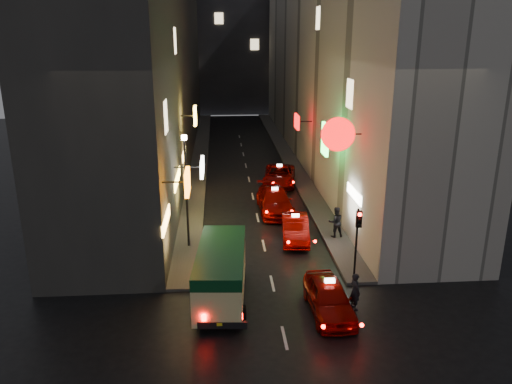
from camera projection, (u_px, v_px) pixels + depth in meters
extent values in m
cube|color=#353330|center=(155.00, 62.00, 44.80)|extent=(6.00, 52.00, 18.00)
cube|color=orange|center=(187.00, 182.00, 22.54)|extent=(0.18, 1.57, 1.07)
cube|color=white|center=(202.00, 167.00, 28.75)|extent=(0.18, 2.51, 0.80)
cube|color=yellow|center=(195.00, 116.00, 34.80)|extent=(0.18, 1.27, 1.32)
cube|color=#FAB757|center=(166.00, 220.00, 23.57)|extent=(0.10, 3.16, 0.55)
cube|color=yellow|center=(177.00, 179.00, 30.28)|extent=(0.10, 4.08, 0.55)
cube|color=#FAB757|center=(184.00, 154.00, 36.52)|extent=(0.10, 3.26, 0.55)
cube|color=#FFE5B2|center=(166.00, 117.00, 24.56)|extent=(0.06, 1.30, 1.60)
cube|color=#FFE5B2|center=(175.00, 41.00, 31.10)|extent=(0.06, 1.30, 1.60)
cube|color=#B7B3A7|center=(330.00, 61.00, 45.95)|extent=(6.00, 52.00, 18.00)
cylinder|color=#F20A0A|center=(338.00, 134.00, 25.79)|extent=(1.77, 0.18, 1.77)
cube|color=#32FF44|center=(325.00, 139.00, 29.90)|extent=(0.18, 1.37, 1.91)
cube|color=#F20A0A|center=(297.00, 122.00, 39.35)|extent=(0.18, 1.73, 1.12)
cube|color=white|center=(354.00, 194.00, 27.42)|extent=(0.10, 2.82, 0.55)
cube|color=#FFE5B2|center=(350.00, 94.00, 27.92)|extent=(0.06, 1.30, 1.60)
cube|color=#FFE5B2|center=(318.00, 18.00, 36.12)|extent=(0.06, 1.30, 1.60)
cube|color=#36373B|center=(232.00, 37.00, 75.19)|extent=(30.00, 10.00, 22.00)
cube|color=#4A4644|center=(200.00, 158.00, 47.77)|extent=(1.50, 52.00, 0.15)
cube|color=#4A4644|center=(288.00, 156.00, 48.38)|extent=(1.50, 52.00, 0.15)
cube|color=#EAE192|center=(221.00, 272.00, 21.95)|extent=(2.42, 5.83, 2.09)
cube|color=#0B3A1C|center=(221.00, 255.00, 21.70)|extent=(2.44, 5.85, 0.52)
cube|color=black|center=(221.00, 265.00, 22.15)|extent=(2.27, 3.56, 0.47)
cube|color=black|center=(222.00, 325.00, 19.56)|extent=(1.96, 0.33, 0.28)
cube|color=#FF0A05|center=(204.00, 318.00, 19.33)|extent=(0.17, 0.06, 0.27)
cube|color=#FF0A05|center=(240.00, 316.00, 19.43)|extent=(0.17, 0.06, 0.27)
cylinder|color=black|center=(203.00, 275.00, 23.93)|extent=(0.21, 0.72, 0.72)
cylinder|color=black|center=(243.00, 314.00, 20.59)|extent=(0.21, 0.72, 0.72)
imported|color=#7B0400|center=(329.00, 295.00, 21.11)|extent=(2.29, 5.30, 1.67)
cube|color=white|center=(330.00, 276.00, 20.83)|extent=(0.43, 0.19, 0.16)
sphere|color=#FF0A05|center=(323.00, 327.00, 18.79)|extent=(0.16, 0.16, 0.16)
sphere|color=#FF0A05|center=(362.00, 325.00, 18.89)|extent=(0.16, 0.16, 0.16)
imported|color=#7B0400|center=(295.00, 226.00, 28.75)|extent=(2.58, 5.28, 1.62)
cube|color=white|center=(296.00, 212.00, 28.48)|extent=(0.44, 0.22, 0.16)
sphere|color=#FF0A05|center=(288.00, 242.00, 26.49)|extent=(0.16, 0.16, 0.16)
sphere|color=#FF0A05|center=(315.00, 241.00, 26.60)|extent=(0.16, 0.16, 0.16)
imported|color=#7B0400|center=(275.00, 199.00, 33.24)|extent=(2.45, 5.67, 1.79)
cube|color=white|center=(275.00, 185.00, 32.94)|extent=(0.42, 0.19, 0.16)
sphere|color=#FF0A05|center=(267.00, 212.00, 30.75)|extent=(0.16, 0.16, 0.16)
sphere|color=#FF0A05|center=(292.00, 211.00, 30.87)|extent=(0.16, 0.16, 0.16)
imported|color=#7B0400|center=(279.00, 174.00, 39.37)|extent=(3.04, 5.64, 1.70)
cube|color=white|center=(280.00, 162.00, 39.09)|extent=(0.44, 0.25, 0.16)
sphere|color=#FF0A05|center=(273.00, 183.00, 37.00)|extent=(0.16, 0.16, 0.16)
sphere|color=#FF0A05|center=(293.00, 182.00, 37.10)|extent=(0.16, 0.16, 0.16)
imported|color=black|center=(355.00, 289.00, 21.38)|extent=(0.58, 0.72, 1.90)
imported|color=black|center=(336.00, 220.00, 28.71)|extent=(0.80, 0.53, 2.04)
cylinder|color=black|center=(356.00, 243.00, 23.67)|extent=(0.10, 0.10, 3.50)
cube|color=black|center=(359.00, 219.00, 23.10)|extent=(0.26, 0.18, 0.80)
sphere|color=#FF0A05|center=(360.00, 215.00, 22.92)|extent=(0.18, 0.18, 0.18)
sphere|color=black|center=(360.00, 220.00, 23.00)|extent=(0.17, 0.17, 0.17)
sphere|color=black|center=(359.00, 225.00, 23.08)|extent=(0.17, 0.17, 0.17)
cylinder|color=black|center=(187.00, 194.00, 26.88)|extent=(0.12, 0.12, 6.00)
cylinder|color=#FFE5BF|center=(184.00, 138.00, 25.94)|extent=(0.28, 0.28, 0.25)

